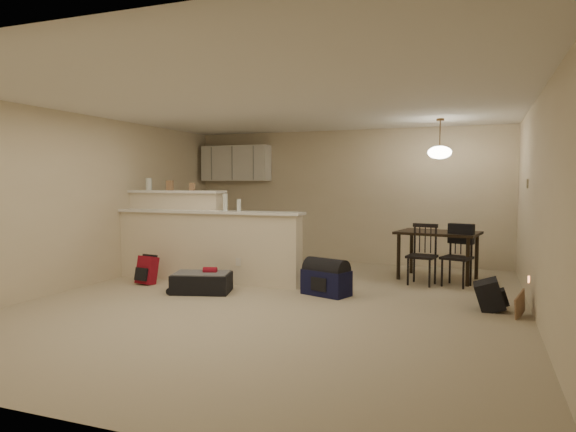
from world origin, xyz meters
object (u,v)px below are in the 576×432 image
at_px(navy_duffel, 326,282).
at_px(pendant_lamp, 440,152).
at_px(black_daypack, 489,295).
at_px(dining_chair_far, 457,256).
at_px(suitcase, 202,283).
at_px(red_backpack, 147,270).
at_px(dining_table, 438,237).
at_px(dining_chair_near, 422,255).

bearing_deg(navy_duffel, pendant_lamp, 71.61).
bearing_deg(black_daypack, navy_duffel, 85.98).
bearing_deg(navy_duffel, dining_chair_far, 56.81).
relative_size(dining_chair_far, suitcase, 1.14).
relative_size(pendant_lamp, red_backpack, 1.50).
distance_m(suitcase, black_daypack, 3.72).
bearing_deg(dining_table, black_daypack, -56.94).
bearing_deg(suitcase, navy_duffel, -0.66).
relative_size(pendant_lamp, dining_chair_near, 0.69).
distance_m(red_backpack, navy_duffel, 2.73).
bearing_deg(suitcase, dining_chair_far, 11.42).
bearing_deg(black_daypack, pendant_lamp, 20.68).
height_order(pendant_lamp, dining_chair_near, pendant_lamp).
xyz_separation_m(dining_table, dining_chair_far, (0.30, -0.46, -0.22)).
height_order(navy_duffel, black_daypack, black_daypack).
bearing_deg(dining_table, dining_chair_near, -99.16).
bearing_deg(dining_chair_far, suitcase, -134.47).
bearing_deg(black_daypack, dining_table, 20.68).
xyz_separation_m(red_backpack, black_daypack, (4.77, 0.14, -0.03)).
bearing_deg(pendant_lamp, dining_chair_far, -56.65).
bearing_deg(dining_chair_far, black_daypack, -53.51).
bearing_deg(dining_chair_near, dining_chair_far, 17.64).
height_order(suitcase, red_backpack, red_backpack).
distance_m(dining_chair_far, black_daypack, 1.41).
xyz_separation_m(dining_chair_far, black_daypack, (0.43, -1.31, -0.27)).
bearing_deg(dining_chair_far, navy_duffel, -124.31).
xyz_separation_m(dining_chair_far, navy_duffel, (-1.62, -1.24, -0.27)).
bearing_deg(red_backpack, suitcase, -2.60).
height_order(dining_chair_far, black_daypack, dining_chair_far).
relative_size(dining_chair_near, navy_duffel, 1.44).
bearing_deg(black_daypack, suitcase, 93.89).
xyz_separation_m(dining_chair_near, navy_duffel, (-1.13, -1.17, -0.28)).
bearing_deg(dining_chair_near, black_daypack, -43.33).
distance_m(dining_chair_far, navy_duffel, 2.05).
relative_size(dining_chair_near, dining_chair_far, 1.01).
distance_m(dining_table, navy_duffel, 2.20).
distance_m(pendant_lamp, dining_chair_near, 1.64).
bearing_deg(black_daypack, dining_chair_far, 16.38).
relative_size(pendant_lamp, dining_chair_far, 0.70).
bearing_deg(black_daypack, red_backpack, 89.86).
height_order(pendant_lamp, navy_duffel, pendant_lamp).
bearing_deg(dining_chair_far, dining_chair_near, -154.39).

